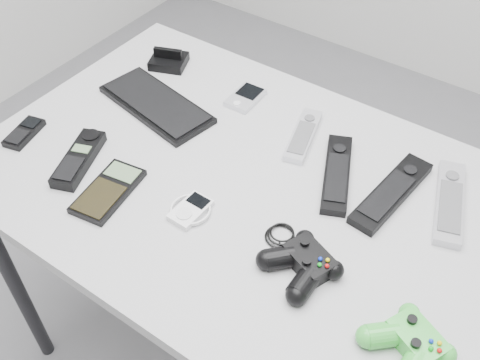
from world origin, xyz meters
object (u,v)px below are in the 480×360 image
Objects in this scene: pda at (245,97)px; mobile_phone at (24,133)px; controller_black at (304,262)px; desk at (251,206)px; calculator at (108,191)px; controller_green at (410,342)px; remote_black_a at (337,173)px; cordless_handset at (79,159)px; pda_keyboard at (156,104)px; remote_black_b at (392,192)px; remote_silver_b at (450,202)px; remote_silver_a at (303,135)px; mp3_player at (191,210)px.

pda is 0.52m from mobile_phone.
controller_black is (0.37, -0.35, 0.01)m from pda.
calculator is at bearing -139.87° from desk.
remote_black_a is at bearing 159.71° from controller_green.
mobile_phone is 0.92m from controller_green.
calculator is at bearing -35.54° from cordless_handset.
pda is at bearing 52.73° from pda_keyboard.
mobile_phone is at bearing -152.14° from remote_black_b.
desk is 4.00× the size of pda_keyboard.
pda_keyboard is 0.46m from remote_black_a.
cordless_handset reaches higher than pda_keyboard.
remote_silver_b is at bearing 83.14° from controller_black.
remote_black_b reaches higher than remote_silver_a.
remote_black_b reaches higher than calculator.
calculator is at bearing -99.05° from pda.
remote_silver_a is at bearing 163.87° from controller_green.
calculator is (-0.05, -0.41, 0.00)m from pda.
remote_black_b reaches higher than pda_keyboard.
desk is 0.40m from remote_silver_b.
mobile_phone is (-0.64, -0.29, -0.00)m from remote_black_a.
cordless_handset reaches higher than mobile_phone.
desk is 0.30m from calculator.
remote_black_a is at bearing 42.00° from desk.
remote_silver_a is 1.73× the size of mobile_phone.
pda is 0.32m from remote_black_a.
pda_keyboard and mobile_phone have the same top height.
remote_black_b is 0.66m from cordless_handset.
controller_green reaches higher than pda_keyboard.
pda is 0.42m from calculator.
controller_green is at bearing 11.36° from controller_black.
controller_black is (0.53, -0.21, 0.01)m from pda_keyboard.
pda is 0.42m from cordless_handset.
pda_keyboard is 2.17× the size of controller_green.
cordless_handset is (0.17, 0.01, 0.00)m from mobile_phone.
pda is 0.73× the size of controller_green.
calculator is at bearing -137.57° from remote_silver_a.
pda is at bearing 156.90° from remote_silver_b.
pda reaches higher than desk.
remote_silver_a is 0.49m from cordless_handset.
mp3_player is at bearing -158.66° from controller_green.
desk is at bearing -176.54° from controller_green.
pda is at bearing 45.67° from cordless_handset.
remote_black_b is 1.11× the size of controller_black.
mobile_phone is at bearing -154.77° from controller_green.
remote_silver_a is 0.32m from mp3_player.
remote_silver_a is at bearing 173.91° from remote_black_b.
mp3_player is at bearing -27.58° from pda_keyboard.
controller_black is at bearing -74.76° from remote_silver_a.
pda_keyboard is at bearing -178.59° from remote_silver_a.
remote_black_b and remote_silver_b have the same top height.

